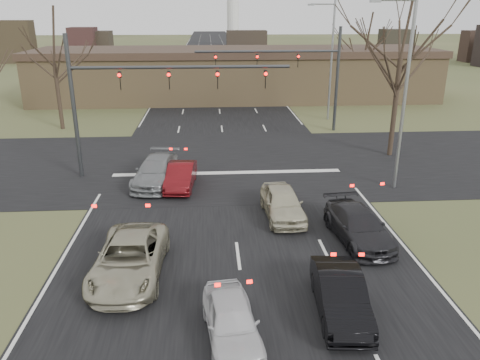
{
  "coord_description": "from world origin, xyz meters",
  "views": [
    {
      "loc": [
        -1.01,
        -13.28,
        9.14
      ],
      "look_at": [
        0.3,
        6.28,
        2.0
      ],
      "focal_mm": 35.0,
      "sensor_mm": 36.0,
      "label": 1
    }
  ],
  "objects_px": {
    "mast_arm_near": "(132,88)",
    "car_charcoal_sedan": "(358,226)",
    "streetlight_right_far": "(330,55)",
    "car_black_hatch": "(340,295)",
    "car_silver_suv": "(129,258)",
    "mast_arm_far": "(302,67)",
    "building": "(236,74)",
    "car_red_ahead": "(181,176)",
    "car_silver_ahead": "(283,203)",
    "car_white_sedan": "(231,320)",
    "streetlight_right_near": "(403,85)",
    "car_grey_ahead": "(157,171)"
  },
  "relations": [
    {
      "from": "car_grey_ahead",
      "to": "car_red_ahead",
      "type": "xyz_separation_m",
      "value": [
        1.37,
        -0.69,
        -0.08
      ]
    },
    {
      "from": "streetlight_right_near",
      "to": "car_charcoal_sedan",
      "type": "xyz_separation_m",
      "value": [
        -3.72,
        -5.98,
        -4.92
      ]
    },
    {
      "from": "car_silver_ahead",
      "to": "building",
      "type": "bearing_deg",
      "value": 87.72
    },
    {
      "from": "mast_arm_near",
      "to": "car_white_sedan",
      "type": "distance_m",
      "value": 16.25
    },
    {
      "from": "mast_arm_near",
      "to": "car_black_hatch",
      "type": "relative_size",
      "value": 2.97
    },
    {
      "from": "mast_arm_near",
      "to": "streetlight_right_near",
      "type": "relative_size",
      "value": 1.21
    },
    {
      "from": "building",
      "to": "car_charcoal_sedan",
      "type": "xyz_separation_m",
      "value": [
        3.11,
        -33.98,
        -2.0
      ]
    },
    {
      "from": "mast_arm_far",
      "to": "car_black_hatch",
      "type": "height_order",
      "value": "mast_arm_far"
    },
    {
      "from": "streetlight_right_far",
      "to": "car_silver_suv",
      "type": "bearing_deg",
      "value": -117.87
    },
    {
      "from": "car_silver_suv",
      "to": "car_black_hatch",
      "type": "bearing_deg",
      "value": -18.96
    },
    {
      "from": "streetlight_right_far",
      "to": "car_black_hatch",
      "type": "distance_m",
      "value": 29.02
    },
    {
      "from": "streetlight_right_far",
      "to": "car_grey_ahead",
      "type": "relative_size",
      "value": 1.98
    },
    {
      "from": "mast_arm_far",
      "to": "car_red_ahead",
      "type": "relative_size",
      "value": 2.8
    },
    {
      "from": "car_silver_suv",
      "to": "car_silver_ahead",
      "type": "bearing_deg",
      "value": 39.24
    },
    {
      "from": "car_black_hatch",
      "to": "streetlight_right_near",
      "type": "bearing_deg",
      "value": 66.41
    },
    {
      "from": "car_white_sedan",
      "to": "car_red_ahead",
      "type": "bearing_deg",
      "value": 92.84
    },
    {
      "from": "building",
      "to": "car_red_ahead",
      "type": "bearing_deg",
      "value": -99.67
    },
    {
      "from": "streetlight_right_near",
      "to": "car_charcoal_sedan",
      "type": "bearing_deg",
      "value": -121.87
    },
    {
      "from": "car_silver_suv",
      "to": "car_red_ahead",
      "type": "height_order",
      "value": "car_silver_suv"
    },
    {
      "from": "mast_arm_near",
      "to": "car_black_hatch",
      "type": "xyz_separation_m",
      "value": [
        8.23,
        -13.89,
        -4.4
      ]
    },
    {
      "from": "car_grey_ahead",
      "to": "car_silver_ahead",
      "type": "height_order",
      "value": "car_grey_ahead"
    },
    {
      "from": "mast_arm_far",
      "to": "car_charcoal_sedan",
      "type": "distance_m",
      "value": 19.5
    },
    {
      "from": "car_charcoal_sedan",
      "to": "car_silver_suv",
      "type": "bearing_deg",
      "value": -171.99
    },
    {
      "from": "building",
      "to": "car_charcoal_sedan",
      "type": "bearing_deg",
      "value": -84.78
    },
    {
      "from": "building",
      "to": "car_white_sedan",
      "type": "xyz_separation_m",
      "value": [
        -2.5,
        -39.9,
        -2.04
      ]
    },
    {
      "from": "car_white_sedan",
      "to": "car_silver_ahead",
      "type": "xyz_separation_m",
      "value": [
        2.8,
        8.47,
        0.08
      ]
    },
    {
      "from": "mast_arm_near",
      "to": "building",
      "type": "bearing_deg",
      "value": 73.87
    },
    {
      "from": "streetlight_right_near",
      "to": "car_silver_suv",
      "type": "bearing_deg",
      "value": -147.41
    },
    {
      "from": "streetlight_right_far",
      "to": "car_white_sedan",
      "type": "xyz_separation_m",
      "value": [
        -9.82,
        -28.9,
        -4.96
      ]
    },
    {
      "from": "mast_arm_far",
      "to": "car_red_ahead",
      "type": "height_order",
      "value": "mast_arm_far"
    },
    {
      "from": "streetlight_right_far",
      "to": "car_charcoal_sedan",
      "type": "bearing_deg",
      "value": -100.4
    },
    {
      "from": "car_black_hatch",
      "to": "car_grey_ahead",
      "type": "relative_size",
      "value": 0.81
    },
    {
      "from": "mast_arm_far",
      "to": "car_silver_ahead",
      "type": "bearing_deg",
      "value": -103.3
    },
    {
      "from": "car_white_sedan",
      "to": "car_silver_suv",
      "type": "bearing_deg",
      "value": 126.72
    },
    {
      "from": "mast_arm_far",
      "to": "car_silver_suv",
      "type": "relative_size",
      "value": 2.15
    },
    {
      "from": "mast_arm_near",
      "to": "car_black_hatch",
      "type": "distance_m",
      "value": 16.74
    },
    {
      "from": "mast_arm_far",
      "to": "car_silver_suv",
      "type": "height_order",
      "value": "mast_arm_far"
    },
    {
      "from": "car_silver_suv",
      "to": "car_silver_ahead",
      "type": "relative_size",
      "value": 1.24
    },
    {
      "from": "car_grey_ahead",
      "to": "car_silver_suv",
      "type": "bearing_deg",
      "value": -82.36
    },
    {
      "from": "building",
      "to": "mast_arm_far",
      "type": "bearing_deg",
      "value": -74.42
    },
    {
      "from": "streetlight_right_far",
      "to": "car_white_sedan",
      "type": "height_order",
      "value": "streetlight_right_far"
    },
    {
      "from": "streetlight_right_near",
      "to": "car_grey_ahead",
      "type": "xyz_separation_m",
      "value": [
        -12.82,
        1.51,
        -4.85
      ]
    },
    {
      "from": "mast_arm_far",
      "to": "car_charcoal_sedan",
      "type": "bearing_deg",
      "value": -93.25
    },
    {
      "from": "car_silver_suv",
      "to": "car_black_hatch",
      "type": "distance_m",
      "value": 7.5
    },
    {
      "from": "mast_arm_near",
      "to": "car_charcoal_sedan",
      "type": "distance_m",
      "value": 14.38
    },
    {
      "from": "streetlight_right_far",
      "to": "car_silver_suv",
      "type": "xyz_separation_m",
      "value": [
        -13.32,
        -25.2,
        -4.87
      ]
    },
    {
      "from": "streetlight_right_far",
      "to": "car_red_ahead",
      "type": "distance_m",
      "value": 20.71
    },
    {
      "from": "car_red_ahead",
      "to": "car_silver_suv",
      "type": "bearing_deg",
      "value": -94.29
    },
    {
      "from": "building",
      "to": "car_red_ahead",
      "type": "relative_size",
      "value": 10.67
    },
    {
      "from": "car_white_sedan",
      "to": "car_red_ahead",
      "type": "distance_m",
      "value": 12.9
    }
  ]
}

